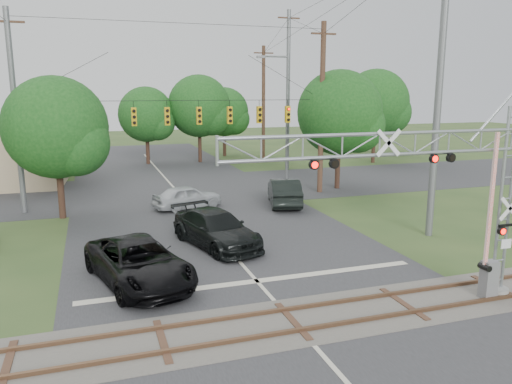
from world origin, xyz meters
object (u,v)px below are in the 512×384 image
object	(u,v)px
crossing_gantry	(432,186)
car_dark	(216,229)
traffic_signal_span	(197,112)
streetlight	(285,111)
sedan_silver	(187,197)
pickup_black	(139,262)

from	to	relation	value
crossing_gantry	car_dark	world-z (taller)	crossing_gantry
crossing_gantry	traffic_signal_span	world-z (taller)	traffic_signal_span
traffic_signal_span	streetlight	distance (m)	9.41
car_dark	sedan_silver	size ratio (longest dim) A/B	1.33
traffic_signal_span	streetlight	bearing A→B (deg)	32.23
sedan_silver	streetlight	xyz separation A→B (m)	(9.05, 6.93, 4.73)
crossing_gantry	sedan_silver	size ratio (longest dim) A/B	2.49
traffic_signal_span	car_dark	world-z (taller)	traffic_signal_span
crossing_gantry	streetlight	world-z (taller)	streetlight
traffic_signal_span	streetlight	xyz separation A→B (m)	(7.96, 5.02, -0.24)
sedan_silver	streetlight	world-z (taller)	streetlight
pickup_black	car_dark	distance (m)	5.18
car_dark	sedan_silver	distance (m)	7.83
crossing_gantry	car_dark	xyz separation A→B (m)	(-4.91, 8.62, -3.28)
crossing_gantry	pickup_black	xyz separation A→B (m)	(-8.71, 5.10, -3.27)
streetlight	sedan_silver	bearing A→B (deg)	-142.57
streetlight	pickup_black	bearing A→B (deg)	-125.42
sedan_silver	car_dark	bearing A→B (deg)	162.79
pickup_black	traffic_signal_span	bearing A→B (deg)	54.36
sedan_silver	pickup_black	bearing A→B (deg)	144.68
crossing_gantry	traffic_signal_span	bearing A→B (deg)	101.32
car_dark	streetlight	bearing A→B (deg)	41.89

